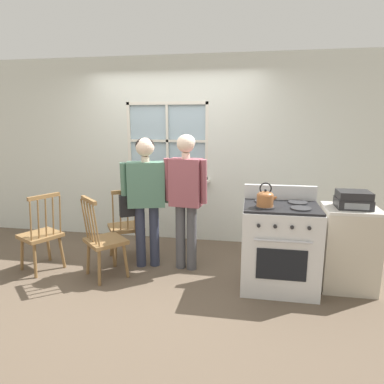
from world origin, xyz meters
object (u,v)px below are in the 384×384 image
Objects in this scene: person_elderly_left at (146,189)px; kettle at (265,198)px; person_teen_center at (186,189)px; chair_center_cluster at (104,241)px; side_counter at (348,248)px; chair_by_window at (126,227)px; chair_near_wall at (41,235)px; handbag at (129,205)px; stove at (279,246)px; potted_plant at (161,174)px; stereo at (353,200)px.

kettle is at bearing -33.72° from person_elderly_left.
chair_center_cluster is at bearing -149.41° from person_teen_center.
kettle is 0.27× the size of side_counter.
side_counter is (2.64, -0.30, 0.01)m from chair_by_window.
chair_near_wall and handbag have the same top height.
person_elderly_left is at bearing 169.65° from stove.
chair_center_cluster is 1.07× the size of side_counter.
person_elderly_left reaches higher than side_counter.
person_elderly_left is (0.40, 0.38, 0.55)m from chair_center_cluster.
stove is 4.03× the size of potted_plant.
person_elderly_left is 1.78× the size of side_counter.
potted_plant is (0.32, 1.38, 0.58)m from chair_center_cluster.
stove is 0.74m from side_counter.
side_counter is (0.73, 0.13, -0.02)m from stove.
chair_center_cluster is 0.89× the size of stove.
person_elderly_left is 2.31m from stereo.
chair_center_cluster is (-0.07, -0.53, 0.00)m from chair_by_window.
chair_center_cluster is at bearing 50.95° from chair_by_window.
stove reaches higher than chair_center_cluster.
person_elderly_left reaches higher than stove.
kettle is at bearing -18.00° from person_teen_center.
chair_near_wall is 0.60× the size of person_elderly_left.
chair_center_cluster is at bearing 178.81° from kettle.
person_teen_center is at bearing 164.88° from stove.
person_elderly_left is 1.00m from potted_plant.
kettle reaches higher than stereo.
potted_plant is (1.15, 1.33, 0.58)m from chair_near_wall.
side_counter is at bearing 90.00° from stereo.
kettle is 0.73× the size of stereo.
chair_by_window is 3.58× the size of potted_plant.
person_teen_center is (0.82, -0.14, 0.56)m from chair_by_window.
stove reaches higher than chair_by_window.
chair_near_wall is at bearing -177.12° from side_counter.
kettle reaches higher than side_counter.
chair_center_cluster is 3.58× the size of potted_plant.
person_teen_center is 1.82× the size of side_counter.
person_elderly_left is 1.68m from stove.
chair_by_window and handbag have the same top height.
chair_center_cluster is 0.52m from handbag.
person_elderly_left is at bearing 176.10° from side_counter.
person_teen_center is (1.72, 0.34, 0.56)m from chair_near_wall.
handbag is 0.34× the size of side_counter.
person_teen_center is 1.24m from stove.
stereo is (0.00, -0.02, 0.54)m from side_counter.
stove is 0.90m from stereo.
person_elderly_left is at bearing -85.55° from potted_plant.
stove is (1.08, -0.29, -0.52)m from person_teen_center.
chair_by_window is at bearing 173.46° from side_counter.
stereo is at bearing -132.36° from chair_center_cluster.
person_elderly_left is (0.33, -0.15, 0.55)m from chair_by_window.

